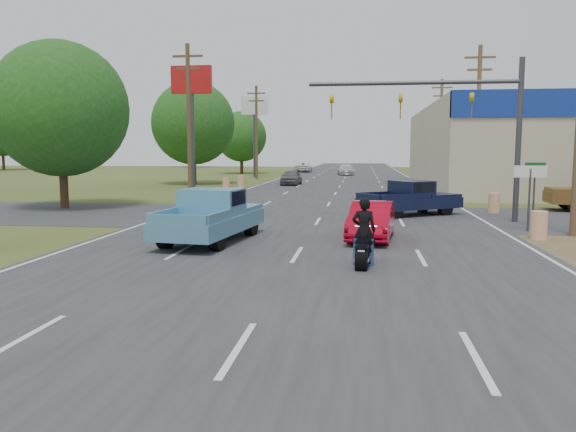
# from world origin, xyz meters

# --- Properties ---
(ground) EXTENTS (200.00, 200.00, 0.00)m
(ground) POSITION_xyz_m (0.00, 0.00, 0.00)
(ground) COLOR #3E4B1E
(ground) RESTS_ON ground
(main_road) EXTENTS (15.00, 180.00, 0.02)m
(main_road) POSITION_xyz_m (0.00, 40.00, 0.01)
(main_road) COLOR #2D2D30
(main_road) RESTS_ON ground
(cross_road) EXTENTS (120.00, 10.00, 0.02)m
(cross_road) POSITION_xyz_m (0.00, 18.00, 0.01)
(cross_road) COLOR #2D2D30
(cross_road) RESTS_ON ground
(utility_pole_2) EXTENTS (2.00, 0.28, 10.00)m
(utility_pole_2) POSITION_xyz_m (9.50, 31.00, 5.32)
(utility_pole_2) COLOR #4C3823
(utility_pole_2) RESTS_ON ground
(utility_pole_3) EXTENTS (2.00, 0.28, 10.00)m
(utility_pole_3) POSITION_xyz_m (9.50, 49.00, 5.32)
(utility_pole_3) COLOR #4C3823
(utility_pole_3) RESTS_ON ground
(utility_pole_5) EXTENTS (2.00, 0.28, 10.00)m
(utility_pole_5) POSITION_xyz_m (-9.50, 28.00, 5.32)
(utility_pole_5) COLOR #4C3823
(utility_pole_5) RESTS_ON ground
(utility_pole_6) EXTENTS (2.00, 0.28, 10.00)m
(utility_pole_6) POSITION_xyz_m (-9.50, 52.00, 5.32)
(utility_pole_6) COLOR #4C3823
(utility_pole_6) RESTS_ON ground
(tree_0) EXTENTS (7.14, 7.14, 8.84)m
(tree_0) POSITION_xyz_m (-14.00, 20.00, 5.26)
(tree_0) COLOR #422D19
(tree_0) RESTS_ON ground
(tree_1) EXTENTS (7.56, 7.56, 9.36)m
(tree_1) POSITION_xyz_m (-13.50, 42.00, 5.57)
(tree_1) COLOR #422D19
(tree_1) RESTS_ON ground
(tree_2) EXTENTS (6.72, 6.72, 8.32)m
(tree_2) POSITION_xyz_m (-14.20, 66.00, 4.95)
(tree_2) COLOR #422D19
(tree_2) RESTS_ON ground
(tree_4) EXTENTS (9.24, 9.24, 11.44)m
(tree_4) POSITION_xyz_m (-55.00, 75.00, 6.82)
(tree_4) COLOR #422D19
(tree_4) RESTS_ON ground
(tree_5) EXTENTS (7.98, 7.98, 9.88)m
(tree_5) POSITION_xyz_m (30.00, 95.00, 5.88)
(tree_5) COLOR #422D19
(tree_5) RESTS_ON ground
(tree_6) EXTENTS (8.82, 8.82, 10.92)m
(tree_6) POSITION_xyz_m (-30.00, 95.00, 6.51)
(tree_6) COLOR #422D19
(tree_6) RESTS_ON ground
(barrel_0) EXTENTS (0.56, 0.56, 1.00)m
(barrel_0) POSITION_xyz_m (8.00, 12.00, 0.50)
(barrel_0) COLOR orange
(barrel_0) RESTS_ON ground
(barrel_1) EXTENTS (0.56, 0.56, 1.00)m
(barrel_1) POSITION_xyz_m (8.40, 20.50, 0.50)
(barrel_1) COLOR orange
(barrel_1) RESTS_ON ground
(barrel_2) EXTENTS (0.56, 0.56, 1.00)m
(barrel_2) POSITION_xyz_m (-8.50, 34.00, 0.50)
(barrel_2) COLOR orange
(barrel_2) RESTS_ON ground
(barrel_3) EXTENTS (0.56, 0.56, 1.00)m
(barrel_3) POSITION_xyz_m (-8.20, 38.00, 0.50)
(barrel_3) COLOR orange
(barrel_3) RESTS_ON ground
(pole_sign_left_near) EXTENTS (3.00, 0.35, 9.20)m
(pole_sign_left_near) POSITION_xyz_m (-10.50, 32.00, 7.17)
(pole_sign_left_near) COLOR #3F3F44
(pole_sign_left_near) RESTS_ON ground
(pole_sign_left_far) EXTENTS (3.00, 0.35, 9.20)m
(pole_sign_left_far) POSITION_xyz_m (-10.50, 56.00, 7.17)
(pole_sign_left_far) COLOR #3F3F44
(pole_sign_left_far) RESTS_ON ground
(lane_sign) EXTENTS (1.20, 0.08, 2.52)m
(lane_sign) POSITION_xyz_m (8.20, 14.00, 1.90)
(lane_sign) COLOR #3F3F44
(lane_sign) RESTS_ON ground
(street_name_sign) EXTENTS (0.80, 0.08, 2.61)m
(street_name_sign) POSITION_xyz_m (8.80, 15.50, 1.61)
(street_name_sign) COLOR #3F3F44
(street_name_sign) RESTS_ON ground
(signal_mast) EXTENTS (9.12, 0.40, 7.00)m
(signal_mast) POSITION_xyz_m (5.82, 17.00, 4.80)
(signal_mast) COLOR #3F3F44
(signal_mast) RESTS_ON ground
(red_convertible) EXTENTS (1.80, 4.09, 1.31)m
(red_convertible) POSITION_xyz_m (2.23, 11.24, 0.65)
(red_convertible) COLOR #B4081E
(red_convertible) RESTS_ON ground
(motorcycle) EXTENTS (0.62, 2.01, 1.02)m
(motorcycle) POSITION_xyz_m (1.95, 6.60, 0.45)
(motorcycle) COLOR black
(motorcycle) RESTS_ON ground
(rider) EXTENTS (0.67, 0.47, 1.75)m
(rider) POSITION_xyz_m (1.95, 6.64, 0.88)
(rider) COLOR black
(rider) RESTS_ON ground
(blue_pickup) EXTENTS (2.75, 5.64, 1.80)m
(blue_pickup) POSITION_xyz_m (-3.16, 10.23, 0.91)
(blue_pickup) COLOR black
(blue_pickup) RESTS_ON ground
(navy_pickup) EXTENTS (5.21, 4.46, 1.66)m
(navy_pickup) POSITION_xyz_m (4.25, 18.96, 0.84)
(navy_pickup) COLOR black
(navy_pickup) RESTS_ON ground
(distant_car_grey) EXTENTS (1.70, 4.08, 1.38)m
(distant_car_grey) POSITION_xyz_m (-4.44, 41.96, 0.69)
(distant_car_grey) COLOR #59585D
(distant_car_grey) RESTS_ON ground
(distant_car_silver) EXTENTS (2.42, 4.90, 1.37)m
(distant_car_silver) POSITION_xyz_m (-0.15, 63.55, 0.68)
(distant_car_silver) COLOR silver
(distant_car_silver) RESTS_ON ground
(distant_car_white) EXTENTS (2.58, 5.27, 1.44)m
(distant_car_white) POSITION_xyz_m (-6.50, 72.26, 0.72)
(distant_car_white) COLOR white
(distant_car_white) RESTS_ON ground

